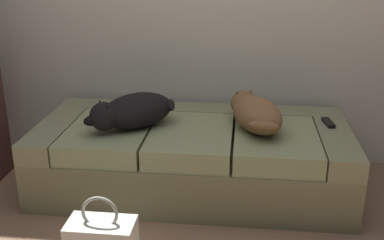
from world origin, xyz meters
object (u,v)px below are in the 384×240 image
object	(u,v)px
couch	(193,156)
dog_tan	(255,113)
tv_remote	(328,123)
dog_dark	(132,111)

from	to	relation	value
couch	dog_tan	xyz separation A→B (m)	(0.37, -0.02, 0.31)
couch	dog_tan	distance (m)	0.49
dog_tan	tv_remote	distance (m)	0.48
couch	dog_tan	size ratio (longest dim) A/B	3.37
dog_tan	tv_remote	world-z (taller)	dog_tan
dog_tan	dog_dark	bearing A→B (deg)	-174.35
couch	dog_dark	size ratio (longest dim) A/B	3.56
dog_dark	tv_remote	world-z (taller)	dog_dark
tv_remote	couch	bearing A→B (deg)	177.92
dog_dark	dog_tan	distance (m)	0.73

